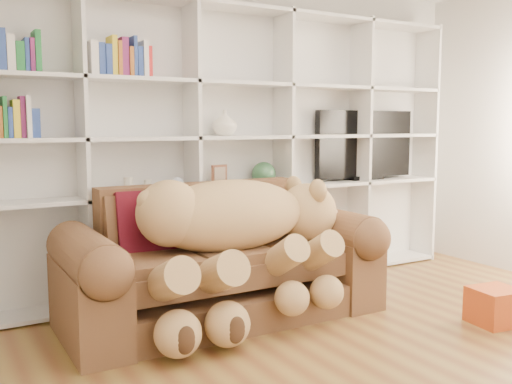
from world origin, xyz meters
TOP-DOWN VIEW (x-y plane):
  - wall_back at (0.00, 2.50)m, footprint 5.00×0.02m
  - bookshelf at (-0.24, 2.36)m, footprint 4.43×0.35m
  - sofa at (-0.50, 1.66)m, footprint 2.28×0.99m
  - teddy_bear at (-0.47, 1.47)m, footprint 1.73×0.94m
  - throw_pillow at (-0.99, 1.82)m, footprint 0.47×0.28m
  - gift_box at (1.11, 0.55)m, footprint 0.35×0.34m
  - tv at (1.43, 2.35)m, footprint 1.15×0.18m
  - picture_frame at (-0.19, 2.30)m, footprint 0.16×0.06m
  - green_vase at (0.24, 2.30)m, footprint 0.22×0.22m
  - figurine_tall at (-0.98, 2.30)m, footprint 0.09×0.09m
  - figurine_short at (-0.82, 2.30)m, footprint 0.07×0.07m
  - snow_globe at (-0.57, 2.30)m, footprint 0.11×0.11m
  - shelf_vase at (-0.14, 2.30)m, footprint 0.23×0.23m

SIDE VIEW (x-z plane):
  - gift_box at x=1.11m, z-range 0.00..0.26m
  - sofa at x=-0.50m, z-range -0.12..0.84m
  - teddy_bear at x=-0.47m, z-range 0.17..1.17m
  - throw_pillow at x=-0.99m, z-range 0.48..0.95m
  - figurine_short at x=-0.82m, z-range 0.86..0.98m
  - snow_globe at x=-0.57m, z-range 0.87..0.98m
  - figurine_tall at x=-0.98m, z-range 0.86..1.00m
  - picture_frame at x=-0.19m, z-range 0.87..1.07m
  - green_vase at x=0.24m, z-range 0.86..1.08m
  - tv at x=1.43m, z-range 0.86..1.54m
  - bookshelf at x=-0.24m, z-range 0.11..2.51m
  - wall_back at x=0.00m, z-range 0.00..2.70m
  - shelf_vase at x=-0.14m, z-range 1.31..1.53m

